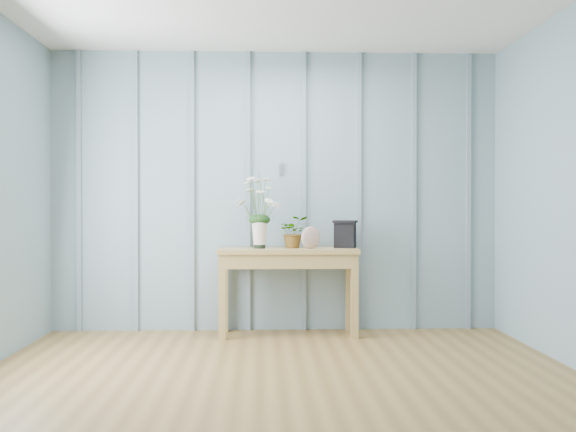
{
  "coord_description": "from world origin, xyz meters",
  "views": [
    {
      "loc": [
        -0.13,
        -3.81,
        1.1
      ],
      "look_at": [
        0.1,
        1.94,
        1.03
      ],
      "focal_mm": 42.0,
      "sensor_mm": 36.0,
      "label": 1
    }
  ],
  "objects_px": {
    "sideboard": "(288,262)",
    "carved_box": "(345,234)",
    "daisy_vase": "(260,202)",
    "felt_disc_vessel": "(311,238)"
  },
  "relations": [
    {
      "from": "carved_box",
      "to": "daisy_vase",
      "type": "bearing_deg",
      "value": -176.24
    },
    {
      "from": "sideboard",
      "to": "felt_disc_vessel",
      "type": "relative_size",
      "value": 6.3
    },
    {
      "from": "daisy_vase",
      "to": "sideboard",
      "type": "bearing_deg",
      "value": 0.01
    },
    {
      "from": "felt_disc_vessel",
      "to": "carved_box",
      "type": "relative_size",
      "value": 0.79
    },
    {
      "from": "sideboard",
      "to": "daisy_vase",
      "type": "relative_size",
      "value": 1.88
    },
    {
      "from": "sideboard",
      "to": "daisy_vase",
      "type": "height_order",
      "value": "daisy_vase"
    },
    {
      "from": "daisy_vase",
      "to": "carved_box",
      "type": "height_order",
      "value": "daisy_vase"
    },
    {
      "from": "daisy_vase",
      "to": "felt_disc_vessel",
      "type": "distance_m",
      "value": 0.54
    },
    {
      "from": "sideboard",
      "to": "carved_box",
      "type": "relative_size",
      "value": 5.0
    },
    {
      "from": "sideboard",
      "to": "daisy_vase",
      "type": "bearing_deg",
      "value": -179.99
    }
  ]
}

